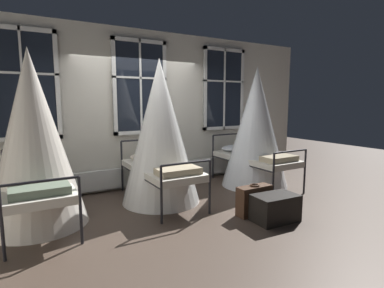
# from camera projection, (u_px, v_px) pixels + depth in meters

# --- Properties ---
(ground) EXTENTS (18.12, 18.12, 0.00)m
(ground) POSITION_uv_depth(u_px,v_px,m) (163.00, 200.00, 5.28)
(ground) COLOR #4C3D33
(back_wall_with_windows) EXTENTS (8.23, 0.10, 3.06)m
(back_wall_with_windows) POSITION_uv_depth(u_px,v_px,m) (139.00, 110.00, 6.00)
(back_wall_with_windows) COLOR beige
(back_wall_with_windows) RESTS_ON ground
(window_bank) EXTENTS (5.04, 0.10, 2.79)m
(window_bank) POSITION_uv_depth(u_px,v_px,m) (142.00, 129.00, 5.95)
(window_bank) COLOR black
(window_bank) RESTS_ON ground
(cot_first) EXTENTS (1.32, 1.86, 2.40)m
(cot_first) POSITION_uv_depth(u_px,v_px,m) (33.00, 141.00, 4.08)
(cot_first) COLOR black
(cot_first) RESTS_ON ground
(cot_second) EXTENTS (1.32, 1.87, 2.40)m
(cot_second) POSITION_uv_depth(u_px,v_px,m) (160.00, 134.00, 5.08)
(cot_second) COLOR black
(cot_second) RESTS_ON ground
(cot_third) EXTENTS (1.32, 1.86, 2.37)m
(cot_third) POSITION_uv_depth(u_px,v_px,m) (256.00, 129.00, 6.08)
(cot_third) COLOR black
(cot_third) RESTS_ON ground
(suitcase_dark) EXTENTS (0.56, 0.21, 0.47)m
(suitcase_dark) POSITION_uv_depth(u_px,v_px,m) (254.00, 200.00, 4.59)
(suitcase_dark) COLOR #472D1E
(suitcase_dark) RESTS_ON ground
(travel_trunk) EXTENTS (0.66, 0.44, 0.38)m
(travel_trunk) POSITION_uv_depth(u_px,v_px,m) (275.00, 208.00, 4.34)
(travel_trunk) COLOR black
(travel_trunk) RESTS_ON ground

